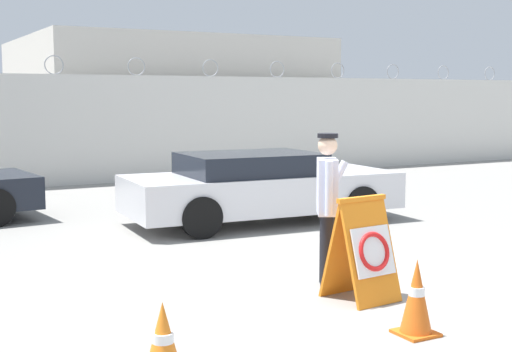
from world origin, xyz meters
TOP-DOWN VIEW (x-y plane):
  - ground_plane at (0.00, 0.00)m, footprint 90.00×90.00m
  - perimeter_wall at (-0.00, 11.15)m, footprint 36.00×0.30m
  - building_block at (3.55, 15.93)m, footprint 8.79×7.90m
  - barricade_sign at (-0.41, -0.34)m, footprint 0.69×0.73m
  - security_guard at (-0.40, 0.38)m, footprint 0.59×0.58m
  - traffic_cone_near at (-3.15, -1.48)m, footprint 0.39×0.39m
  - traffic_cone_mid at (-0.66, -1.48)m, footprint 0.35×0.35m
  - parked_car_rear_sedan at (0.88, 4.32)m, footprint 4.81×2.14m

SIDE VIEW (x-z plane):
  - ground_plane at x=0.00m, z-range 0.00..0.00m
  - traffic_cone_near at x=-3.15m, z-range 0.00..0.66m
  - traffic_cone_mid at x=-0.66m, z-range 0.00..0.71m
  - barricade_sign at x=-0.41m, z-range 0.00..1.13m
  - parked_car_rear_sedan at x=0.88m, z-range 0.02..1.24m
  - security_guard at x=-0.40m, z-range 0.10..1.88m
  - perimeter_wall at x=0.00m, z-range -0.22..2.94m
  - building_block at x=3.55m, z-range 0.00..3.95m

